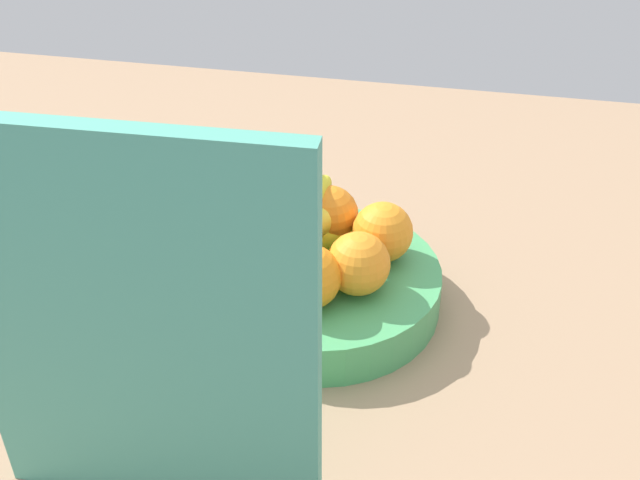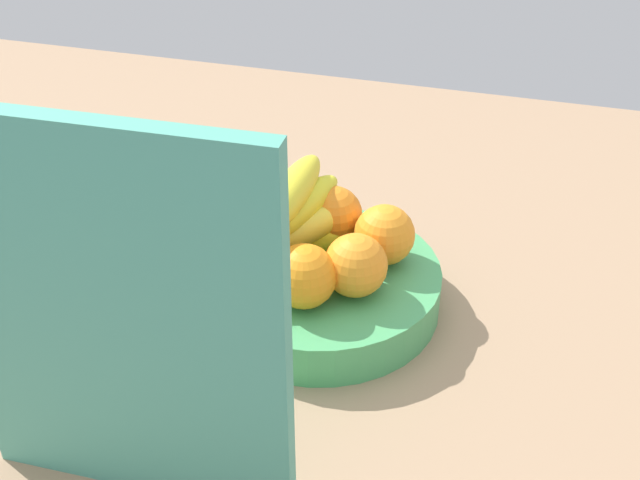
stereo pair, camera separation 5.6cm
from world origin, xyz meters
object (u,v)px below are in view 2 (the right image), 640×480
object	(u,v)px
orange_top_stack	(304,276)
cutting_board	(116,330)
orange_front_right	(384,235)
banana_bunch	(297,219)
orange_front_left	(355,265)
orange_back_right	(255,262)
fruit_bowl	(320,287)
orange_back_left	(279,212)
orange_center	(333,215)

from	to	relation	value
orange_top_stack	cutting_board	size ratio (longest dim) A/B	0.20
orange_front_right	banana_bunch	world-z (taller)	banana_bunch
orange_front_left	orange_top_stack	world-z (taller)	same
orange_front_left	cutting_board	distance (cm)	30.65
orange_front_left	orange_front_right	distance (cm)	6.89
orange_back_right	cutting_board	bearing A→B (deg)	84.60
orange_front_left	orange_back_right	distance (cm)	10.84
orange_top_stack	orange_back_right	bearing A→B (deg)	-8.66
fruit_bowl	banana_bunch	size ratio (longest dim) A/B	1.57
orange_back_right	orange_front_right	bearing A→B (deg)	-143.05
orange_front_right	orange_back_left	bearing A→B (deg)	-5.89
orange_back_left	orange_front_left	bearing A→B (deg)	144.98
fruit_bowl	orange_back_left	xyz separation A→B (cm)	(6.65, -5.13, 6.05)
orange_back_right	fruit_bowl	bearing A→B (deg)	-136.42
orange_center	cutting_board	size ratio (longest dim) A/B	0.20
orange_back_right	banana_bunch	size ratio (longest dim) A/B	0.40
orange_back_left	orange_back_right	size ratio (longest dim) A/B	1.00
orange_front_left	orange_back_right	size ratio (longest dim) A/B	1.00
fruit_bowl	orange_back_right	bearing A→B (deg)	43.58
orange_top_stack	cutting_board	bearing A→B (deg)	70.53
orange_center	orange_front_right	bearing A→B (deg)	160.35
fruit_bowl	orange_front_left	world-z (taller)	orange_front_left
banana_bunch	orange_back_left	bearing A→B (deg)	-46.02
fruit_bowl	banana_bunch	bearing A→B (deg)	-26.04
banana_bunch	orange_front_right	bearing A→B (deg)	-167.27
fruit_bowl	orange_front_right	size ratio (longest dim) A/B	3.97
orange_back_right	orange_top_stack	world-z (taller)	same
fruit_bowl	orange_center	bearing A→B (deg)	-88.11
orange_front_right	orange_back_left	distance (cm)	13.25
orange_top_stack	banana_bunch	size ratio (longest dim) A/B	0.40
orange_front_right	cutting_board	distance (cm)	37.15
fruit_bowl	cutting_board	distance (cm)	33.92
orange_center	orange_top_stack	distance (cm)	12.51
fruit_bowl	orange_back_right	world-z (taller)	orange_back_right
fruit_bowl	orange_front_right	bearing A→B (deg)	-150.00
orange_back_left	orange_top_stack	xyz separation A→B (cm)	(-6.75, 11.46, 0.00)
orange_back_right	cutting_board	distance (cm)	25.58
fruit_bowl	cutting_board	world-z (taller)	cutting_board
orange_front_left	orange_top_stack	distance (cm)	5.83
orange_front_left	orange_top_stack	bearing A→B (deg)	35.93
orange_top_stack	orange_front_right	bearing A→B (deg)	-122.48
orange_top_stack	cutting_board	distance (cm)	25.94
orange_top_stack	fruit_bowl	bearing A→B (deg)	-89.10
orange_back_left	fruit_bowl	bearing A→B (deg)	142.35
orange_front_right	orange_back_left	size ratio (longest dim) A/B	1.00
orange_front_right	orange_front_left	bearing A→B (deg)	75.65
orange_front_right	orange_center	size ratio (longest dim) A/B	1.00
cutting_board	orange_center	bearing A→B (deg)	-104.51
orange_front_left	cutting_board	xyz separation A→B (cm)	(12.78, 26.21, 9.42)
cutting_board	fruit_bowl	bearing A→B (deg)	-107.40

